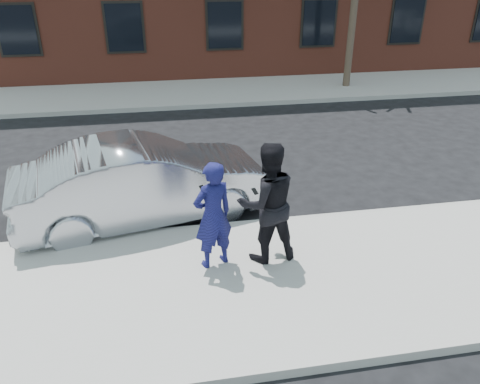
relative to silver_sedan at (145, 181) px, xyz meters
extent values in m
plane|color=black|center=(3.00, -2.30, -0.79)|extent=(100.00, 100.00, 0.00)
cube|color=#9D9994|center=(3.00, -2.55, -0.72)|extent=(50.00, 3.50, 0.15)
cube|color=#999691|center=(3.00, -0.75, -0.72)|extent=(50.00, 0.10, 0.15)
cube|color=#9D9994|center=(3.00, 8.95, -0.72)|extent=(50.00, 3.50, 0.15)
cube|color=#999691|center=(3.00, 7.15, -0.72)|extent=(50.00, 0.10, 0.15)
cube|color=black|center=(-4.50, 10.64, 1.41)|extent=(1.30, 0.06, 1.70)
cube|color=black|center=(6.90, 10.64, 1.41)|extent=(1.30, 0.06, 1.70)
cylinder|color=#3E2D24|center=(7.50, 8.70, 1.46)|extent=(0.26, 0.26, 4.20)
imported|color=#999BA3|center=(0.00, 0.00, 0.00)|extent=(5.06, 2.62, 1.59)
imported|color=navy|center=(1.07, -1.96, 0.25)|extent=(0.77, 0.64, 1.79)
cube|color=black|center=(0.94, -1.77, 0.63)|extent=(0.11, 0.14, 0.08)
imported|color=black|center=(1.94, -1.91, 0.37)|extent=(1.06, 0.87, 2.02)
cube|color=black|center=(1.77, -1.75, 0.51)|extent=(0.11, 0.15, 0.06)
camera|label=1|loc=(0.40, -8.21, 3.86)|focal=35.00mm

